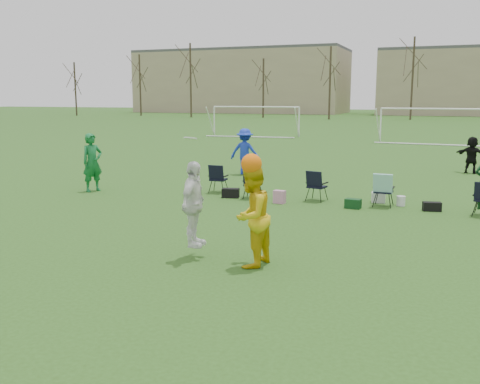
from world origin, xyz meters
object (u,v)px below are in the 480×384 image
at_px(fielder_green_near, 92,163).
at_px(goal_left, 256,113).
at_px(fielder_blue, 245,152).
at_px(fielder_black, 472,155).
at_px(goal_mid, 434,116).
at_px(center_contest, 231,211).

bearing_deg(fielder_green_near, goal_left, 32.74).
bearing_deg(fielder_blue, fielder_black, -162.72).
distance_m(fielder_black, goal_mid, 15.65).
relative_size(fielder_green_near, goal_left, 0.27).
xyz_separation_m(fielder_black, center_contest, (-4.90, -15.41, 0.27)).
xyz_separation_m(fielder_black, goal_left, (-16.00, 17.48, 1.13)).
bearing_deg(goal_left, center_contest, -76.36).
bearing_deg(goal_left, goal_mid, -13.13).
bearing_deg(goal_mid, fielder_blue, -105.88).
bearing_deg(center_contest, goal_left, 108.64).
height_order(fielder_blue, goal_left, goal_left).
relative_size(fielder_green_near, center_contest, 0.81).
xyz_separation_m(fielder_blue, goal_left, (-7.03, 21.28, 0.96)).
height_order(fielder_green_near, center_contest, center_contest).
height_order(fielder_blue, fielder_black, fielder_blue).
xyz_separation_m(fielder_blue, center_contest, (4.07, -11.61, 0.10)).
bearing_deg(goal_mid, center_contest, -91.37).
height_order(fielder_green_near, goal_left, goal_left).
xyz_separation_m(goal_left, goal_mid, (14.00, -2.00, 0.00)).
height_order(fielder_black, center_contest, center_contest).
bearing_deg(fielder_blue, fielder_green_near, 53.34).
distance_m(fielder_blue, center_contest, 12.31).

